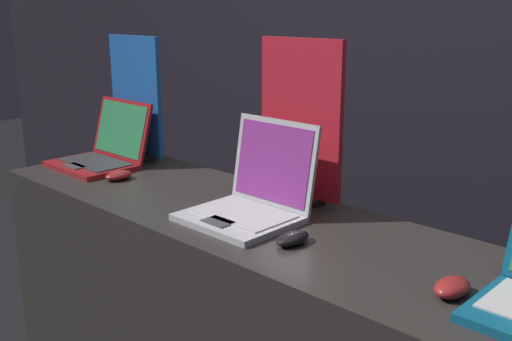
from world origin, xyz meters
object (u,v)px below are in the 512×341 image
(promo_stand_front, at_px, (136,101))
(laptop_middle, at_px, (253,196))
(laptop_front, at_px, (103,151))
(mouse_front, at_px, (119,175))
(mouse_back, at_px, (452,287))
(mouse_middle, at_px, (293,238))
(promo_stand_middle, at_px, (300,125))

(promo_stand_front, relative_size, laptop_middle, 1.58)
(laptop_front, distance_m, mouse_front, 0.25)
(promo_stand_front, xyz_separation_m, laptop_middle, (0.88, -0.20, -0.18))
(promo_stand_front, bearing_deg, mouse_back, -9.72)
(laptop_front, bearing_deg, mouse_back, -3.44)
(promo_stand_front, xyz_separation_m, mouse_back, (1.58, -0.27, -0.23))
(mouse_front, distance_m, mouse_middle, 0.89)
(laptop_front, xyz_separation_m, promo_stand_front, (0.00, 0.18, 0.19))
(mouse_back, bearing_deg, promo_stand_middle, 157.18)
(promo_stand_front, bearing_deg, mouse_middle, -14.39)
(mouse_middle, height_order, promo_stand_middle, promo_stand_middle)
(promo_stand_front, bearing_deg, laptop_front, -90.00)
(mouse_back, bearing_deg, laptop_middle, 174.50)
(mouse_front, relative_size, mouse_middle, 0.92)
(laptop_front, relative_size, mouse_front, 3.23)
(laptop_middle, xyz_separation_m, promo_stand_middle, (-0.00, 0.23, 0.19))
(laptop_front, xyz_separation_m, mouse_middle, (1.12, -0.11, -0.04))
(mouse_front, relative_size, laptop_middle, 0.33)
(promo_stand_middle, bearing_deg, mouse_middle, -52.71)
(promo_stand_front, bearing_deg, laptop_middle, -12.96)
(mouse_middle, distance_m, promo_stand_middle, 0.46)
(laptop_front, bearing_deg, promo_stand_middle, 12.58)
(mouse_front, height_order, promo_stand_front, promo_stand_front)
(laptop_front, distance_m, promo_stand_middle, 0.93)
(promo_stand_front, distance_m, laptop_middle, 0.93)
(laptop_front, bearing_deg, mouse_front, -19.68)
(laptop_front, height_order, mouse_back, laptop_front)
(mouse_front, distance_m, mouse_back, 1.35)
(promo_stand_front, distance_m, mouse_back, 1.62)
(mouse_front, bearing_deg, laptop_middle, 4.69)
(laptop_front, distance_m, promo_stand_front, 0.26)
(promo_stand_middle, bearing_deg, mouse_front, -156.95)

